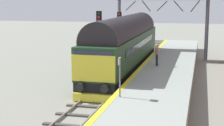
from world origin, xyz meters
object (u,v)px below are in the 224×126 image
signal_post_near (99,34)px  waiting_passenger (157,53)px  platform_number_sign (120,71)px  diesel_locomotive (125,43)px  signal_post_mid (119,30)px

signal_post_near → waiting_passenger: size_ratio=3.10×
signal_post_near → platform_number_sign: 10.94m
diesel_locomotive → waiting_passenger: diesel_locomotive is taller
platform_number_sign → waiting_passenger: bearing=85.5°
diesel_locomotive → platform_number_sign: bearing=-79.4°
signal_post_near → diesel_locomotive: bearing=23.2°
diesel_locomotive → signal_post_mid: signal_post_mid is taller
signal_post_near → waiting_passenger: (4.73, -0.60, -1.24)m
diesel_locomotive → platform_number_sign: size_ratio=8.84×
diesel_locomotive → signal_post_near: size_ratio=3.57×
diesel_locomotive → signal_post_near: 2.22m
diesel_locomotive → signal_post_mid: size_ratio=3.81×
diesel_locomotive → waiting_passenger: bearing=-26.8°
signal_post_near → waiting_passenger: bearing=-7.2°
diesel_locomotive → waiting_passenger: (2.81, -1.42, -0.49)m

